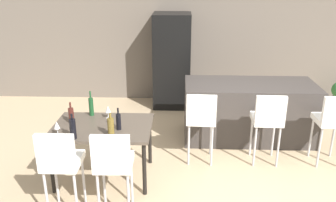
# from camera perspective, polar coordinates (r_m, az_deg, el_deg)

# --- Properties ---
(ground_plane) EXTENTS (10.00, 10.00, 0.00)m
(ground_plane) POSITION_cam_1_polar(r_m,az_deg,el_deg) (5.06, 10.96, -10.89)
(ground_plane) COLOR tan
(back_wall) EXTENTS (10.00, 0.12, 2.90)m
(back_wall) POSITION_cam_1_polar(r_m,az_deg,el_deg) (7.36, 8.40, 11.19)
(back_wall) COLOR #665B51
(back_wall) RESTS_ON ground_plane
(kitchen_island) EXTENTS (2.06, 0.91, 0.92)m
(kitchen_island) POSITION_cam_1_polar(r_m,az_deg,el_deg) (5.85, 12.89, -1.57)
(kitchen_island) COLOR #383330
(kitchen_island) RESTS_ON ground_plane
(bar_chair_left) EXTENTS (0.42, 0.42, 1.05)m
(bar_chair_left) POSITION_cam_1_polar(r_m,az_deg,el_deg) (4.89, 5.35, -2.54)
(bar_chair_left) COLOR white
(bar_chair_left) RESTS_ON ground_plane
(bar_chair_middle) EXTENTS (0.41, 0.41, 1.05)m
(bar_chair_middle) POSITION_cam_1_polar(r_m,az_deg,el_deg) (5.03, 15.81, -2.61)
(bar_chair_middle) COLOR white
(bar_chair_middle) RESTS_ON ground_plane
(bar_chair_right) EXTENTS (0.41, 0.41, 1.05)m
(bar_chair_right) POSITION_cam_1_polar(r_m,az_deg,el_deg) (5.31, 25.05, -2.60)
(bar_chair_right) COLOR white
(bar_chair_right) RESTS_ON ground_plane
(dining_table) EXTENTS (1.25, 0.88, 0.74)m
(dining_table) POSITION_cam_1_polar(r_m,az_deg,el_deg) (4.60, -10.51, -4.75)
(dining_table) COLOR #4C4238
(dining_table) RESTS_ON ground_plane
(dining_chair_near) EXTENTS (0.40, 0.40, 1.05)m
(dining_chair_near) POSITION_cam_1_polar(r_m,az_deg,el_deg) (3.98, -16.98, -9.10)
(dining_chair_near) COLOR white
(dining_chair_near) RESTS_ON ground_plane
(dining_chair_far) EXTENTS (0.41, 0.41, 1.05)m
(dining_chair_far) POSITION_cam_1_polar(r_m,az_deg,el_deg) (3.83, -8.86, -9.55)
(dining_chair_far) COLOR white
(dining_chair_far) RESTS_ON ground_plane
(wine_bottle_far) EXTENTS (0.06, 0.06, 0.35)m
(wine_bottle_far) POSITION_cam_1_polar(r_m,az_deg,el_deg) (4.87, -12.30, -0.82)
(wine_bottle_far) COLOR #194723
(wine_bottle_far) RESTS_ON dining_table
(wine_bottle_middle) EXTENTS (0.06, 0.06, 0.28)m
(wine_bottle_middle) POSITION_cam_1_polar(r_m,az_deg,el_deg) (4.39, -7.99, -3.27)
(wine_bottle_middle) COLOR black
(wine_bottle_middle) RESTS_ON dining_table
(wine_bottle_left) EXTENTS (0.07, 0.07, 0.31)m
(wine_bottle_left) POSITION_cam_1_polar(r_m,az_deg,el_deg) (4.26, -15.11, -4.32)
(wine_bottle_left) COLOR black
(wine_bottle_left) RESTS_ON dining_table
(wine_bottle_end) EXTENTS (0.07, 0.07, 0.28)m
(wine_bottle_end) POSITION_cam_1_polar(r_m,az_deg,el_deg) (4.70, -15.35, -2.22)
(wine_bottle_end) COLOR #471E19
(wine_bottle_end) RESTS_ON dining_table
(wine_bottle_inner) EXTENTS (0.08, 0.08, 0.29)m
(wine_bottle_inner) POSITION_cam_1_polar(r_m,az_deg,el_deg) (4.23, -9.21, -4.14)
(wine_bottle_inner) COLOR brown
(wine_bottle_inner) RESTS_ON dining_table
(wine_glass_right) EXTENTS (0.07, 0.07, 0.17)m
(wine_glass_right) POSITION_cam_1_polar(r_m,az_deg,el_deg) (4.41, -17.51, -3.76)
(wine_glass_right) COLOR silver
(wine_glass_right) RESTS_ON dining_table
(wine_glass_near) EXTENTS (0.07, 0.07, 0.17)m
(wine_glass_near) POSITION_cam_1_polar(r_m,az_deg,el_deg) (4.74, -9.66, -1.36)
(wine_glass_near) COLOR silver
(wine_glass_near) RESTS_ON dining_table
(refrigerator) EXTENTS (0.72, 0.68, 1.84)m
(refrigerator) POSITION_cam_1_polar(r_m,az_deg,el_deg) (6.99, 0.62, 6.49)
(refrigerator) COLOR black
(refrigerator) RESTS_ON ground_plane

